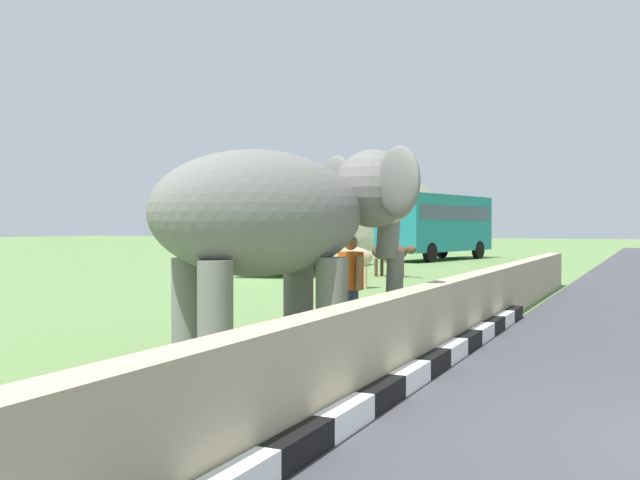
{
  "coord_description": "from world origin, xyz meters",
  "views": [
    {
      "loc": [
        -6.41,
        0.91,
        1.77
      ],
      "look_at": [
        2.4,
        5.08,
        1.6
      ],
      "focal_mm": 39.68,
      "sensor_mm": 36.0,
      "label": 1
    }
  ],
  "objects": [
    {
      "name": "striped_curb",
      "position": [
        -0.35,
        3.32,
        0.12
      ],
      "size": [
        16.2,
        0.2,
        0.24
      ],
      "color": "white",
      "rests_on": "ground_plane"
    },
    {
      "name": "barrier_parapet",
      "position": [
        2.0,
        3.62,
        0.5
      ],
      "size": [
        28.0,
        0.36,
        1.0
      ],
      "primitive_type": "cube",
      "color": "tan",
      "rests_on": "ground_plane"
    },
    {
      "name": "elephant",
      "position": [
        2.11,
        5.48,
        1.92
      ],
      "size": [
        3.95,
        3.54,
        2.93
      ],
      "color": "slate",
      "rests_on": "ground_plane"
    },
    {
      "name": "person_handler",
      "position": [
        3.62,
        5.14,
        0.93
      ],
      "size": [
        0.49,
        0.57,
        1.66
      ],
      "color": "navy",
      "rests_on": "ground_plane"
    },
    {
      "name": "bus_white",
      "position": [
        19.32,
        13.96,
        2.08
      ],
      "size": [
        9.72,
        3.99,
        3.5
      ],
      "color": "silver",
      "rests_on": "ground_plane"
    },
    {
      "name": "bus_teal",
      "position": [
        31.05,
        11.63,
        2.08
      ],
      "size": [
        8.83,
        4.36,
        3.5
      ],
      "color": "teal",
      "rests_on": "ground_plane"
    },
    {
      "name": "cow_near",
      "position": [
        12.31,
        8.92,
        0.87
      ],
      "size": [
        1.59,
        1.67,
        1.23
      ],
      "color": "tan",
      "rests_on": "ground_plane"
    },
    {
      "name": "cow_mid",
      "position": [
        17.54,
        9.46,
        0.87
      ],
      "size": [
        0.98,
        1.93,
        1.23
      ],
      "color": "#473323",
      "rests_on": "ground_plane"
    },
    {
      "name": "hill_east",
      "position": [
        55.0,
        26.63,
        0.0
      ],
      "size": [
        27.11,
        21.69,
        14.25
      ],
      "color": "#686C54",
      "rests_on": "ground_plane"
    }
  ]
}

